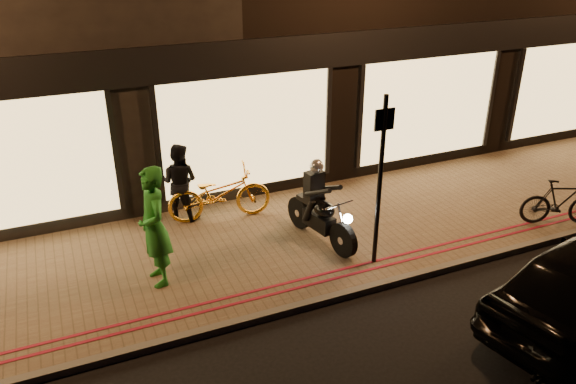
% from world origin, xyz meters
% --- Properties ---
extents(ground, '(90.00, 90.00, 0.00)m').
position_xyz_m(ground, '(0.00, 0.00, 0.00)').
color(ground, black).
rests_on(ground, ground).
extents(sidewalk, '(50.00, 4.00, 0.12)m').
position_xyz_m(sidewalk, '(0.00, 2.00, 0.06)').
color(sidewalk, brown).
rests_on(sidewalk, ground).
extents(kerb_stone, '(50.00, 0.14, 0.12)m').
position_xyz_m(kerb_stone, '(0.00, 0.05, 0.06)').
color(kerb_stone, '#59544C').
rests_on(kerb_stone, ground).
extents(red_kerb_lines, '(50.00, 0.26, 0.01)m').
position_xyz_m(red_kerb_lines, '(0.00, 0.55, 0.12)').
color(red_kerb_lines, maroon).
rests_on(red_kerb_lines, sidewalk).
extents(motorcycle, '(0.69, 1.92, 1.59)m').
position_xyz_m(motorcycle, '(0.59, 1.73, 0.73)').
color(motorcycle, black).
rests_on(motorcycle, sidewalk).
extents(sign_post, '(0.35, 0.08, 3.00)m').
position_xyz_m(sign_post, '(1.14, 0.66, 1.80)').
color(sign_post, black).
rests_on(sign_post, sidewalk).
extents(bicycle_gold, '(2.13, 0.98, 1.08)m').
position_xyz_m(bicycle_gold, '(-0.84, 3.31, 0.66)').
color(bicycle_gold, gold).
rests_on(bicycle_gold, sidewalk).
extents(bicycle_dark, '(1.61, 1.05, 0.94)m').
position_xyz_m(bicycle_dark, '(5.21, 0.43, 0.59)').
color(bicycle_dark, black).
rests_on(bicycle_dark, sidewalk).
extents(person_green, '(0.55, 0.78, 2.03)m').
position_xyz_m(person_green, '(-2.43, 1.56, 1.13)').
color(person_green, '#207921').
rests_on(person_green, sidewalk).
extents(person_dark, '(0.97, 0.93, 1.57)m').
position_xyz_m(person_dark, '(-1.54, 3.64, 0.91)').
color(person_dark, black).
rests_on(person_dark, sidewalk).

